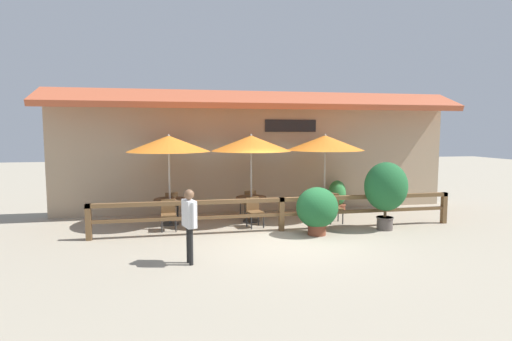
{
  "coord_description": "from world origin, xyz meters",
  "views": [
    {
      "loc": [
        -2.81,
        -9.67,
        2.8
      ],
      "look_at": [
        -0.65,
        1.47,
        1.69
      ],
      "focal_mm": 28.0,
      "sensor_mm": 36.0,
      "label": 1
    }
  ],
  "objects_px": {
    "patio_umbrella_near": "(169,144)",
    "dining_table_middle": "(251,202)",
    "pedestrian": "(189,216)",
    "chair_far_wallside": "(317,199)",
    "dining_table_far": "(324,199)",
    "chair_middle_wallside": "(249,202)",
    "patio_umbrella_far": "(325,143)",
    "potted_plant_entrance_palm": "(337,196)",
    "potted_plant_corner_fern": "(317,209)",
    "chair_middle_streetside": "(254,210)",
    "potted_plant_broad_leaf": "(386,188)",
    "dining_table_near": "(170,204)",
    "patio_umbrella_middle": "(251,143)",
    "chair_far_streetside": "(334,207)",
    "chair_near_streetside": "(168,213)",
    "chair_near_wallside": "(172,204)"
  },
  "relations": [
    {
      "from": "chair_far_wallside",
      "to": "potted_plant_entrance_palm",
      "type": "bearing_deg",
      "value": -155.6
    },
    {
      "from": "chair_far_streetside",
      "to": "pedestrian",
      "type": "relative_size",
      "value": 0.55
    },
    {
      "from": "chair_middle_streetside",
      "to": "dining_table_middle",
      "type": "bearing_deg",
      "value": 74.84
    },
    {
      "from": "patio_umbrella_near",
      "to": "chair_far_streetside",
      "type": "relative_size",
      "value": 3.1
    },
    {
      "from": "chair_middle_streetside",
      "to": "chair_far_wallside",
      "type": "xyz_separation_m",
      "value": [
        2.47,
        1.52,
        0.0
      ]
    },
    {
      "from": "chair_far_wallside",
      "to": "potted_plant_broad_leaf",
      "type": "distance_m",
      "value": 2.89
    },
    {
      "from": "dining_table_middle",
      "to": "chair_middle_streetside",
      "type": "relative_size",
      "value": 1.09
    },
    {
      "from": "pedestrian",
      "to": "patio_umbrella_middle",
      "type": "bearing_deg",
      "value": 133.84
    },
    {
      "from": "potted_plant_corner_fern",
      "to": "dining_table_middle",
      "type": "bearing_deg",
      "value": 127.17
    },
    {
      "from": "dining_table_middle",
      "to": "potted_plant_corner_fern",
      "type": "distance_m",
      "value": 2.43
    },
    {
      "from": "chair_near_wallside",
      "to": "patio_umbrella_middle",
      "type": "distance_m",
      "value": 3.23
    },
    {
      "from": "patio_umbrella_far",
      "to": "potted_plant_entrance_palm",
      "type": "relative_size",
      "value": 2.53
    },
    {
      "from": "chair_far_streetside",
      "to": "dining_table_middle",
      "type": "bearing_deg",
      "value": 166.85
    },
    {
      "from": "chair_middle_streetside",
      "to": "chair_far_streetside",
      "type": "relative_size",
      "value": 1.0
    },
    {
      "from": "patio_umbrella_near",
      "to": "dining_table_middle",
      "type": "height_order",
      "value": "patio_umbrella_near"
    },
    {
      "from": "patio_umbrella_middle",
      "to": "dining_table_far",
      "type": "xyz_separation_m",
      "value": [
        2.43,
        0.08,
        -1.82
      ]
    },
    {
      "from": "chair_far_wallside",
      "to": "potted_plant_broad_leaf",
      "type": "relative_size",
      "value": 0.45
    },
    {
      "from": "chair_near_wallside",
      "to": "patio_umbrella_far",
      "type": "height_order",
      "value": "patio_umbrella_far"
    },
    {
      "from": "dining_table_far",
      "to": "potted_plant_corner_fern",
      "type": "relative_size",
      "value": 0.73
    },
    {
      "from": "chair_near_wallside",
      "to": "chair_near_streetside",
      "type": "bearing_deg",
      "value": 84.68
    },
    {
      "from": "patio_umbrella_far",
      "to": "potted_plant_corner_fern",
      "type": "distance_m",
      "value": 2.82
    },
    {
      "from": "chair_near_streetside",
      "to": "potted_plant_broad_leaf",
      "type": "relative_size",
      "value": 0.45
    },
    {
      "from": "patio_umbrella_near",
      "to": "pedestrian",
      "type": "distance_m",
      "value": 4.08
    },
    {
      "from": "chair_near_streetside",
      "to": "dining_table_far",
      "type": "height_order",
      "value": "chair_near_streetside"
    },
    {
      "from": "chair_middle_streetside",
      "to": "patio_umbrella_far",
      "type": "distance_m",
      "value": 3.24
    },
    {
      "from": "dining_table_near",
      "to": "chair_middle_wallside",
      "type": "bearing_deg",
      "value": 14.17
    },
    {
      "from": "chair_far_streetside",
      "to": "chair_middle_streetside",
      "type": "bearing_deg",
      "value": -176.82
    },
    {
      "from": "chair_middle_wallside",
      "to": "potted_plant_entrance_palm",
      "type": "relative_size",
      "value": 0.82
    },
    {
      "from": "dining_table_far",
      "to": "potted_plant_corner_fern",
      "type": "height_order",
      "value": "potted_plant_corner_fern"
    },
    {
      "from": "potted_plant_corner_fern",
      "to": "pedestrian",
      "type": "distance_m",
      "value": 3.91
    },
    {
      "from": "chair_near_streetside",
      "to": "dining_table_middle",
      "type": "xyz_separation_m",
      "value": [
        2.51,
        0.65,
        0.13
      ]
    },
    {
      "from": "patio_umbrella_middle",
      "to": "chair_far_streetside",
      "type": "distance_m",
      "value": 3.21
    },
    {
      "from": "chair_far_streetside",
      "to": "potted_plant_corner_fern",
      "type": "xyz_separation_m",
      "value": [
        -1.01,
        -1.3,
        0.22
      ]
    },
    {
      "from": "chair_far_streetside",
      "to": "chair_far_wallside",
      "type": "distance_m",
      "value": 1.43
    },
    {
      "from": "patio_umbrella_near",
      "to": "chair_near_streetside",
      "type": "bearing_deg",
      "value": -92.34
    },
    {
      "from": "dining_table_near",
      "to": "patio_umbrella_far",
      "type": "height_order",
      "value": "patio_umbrella_far"
    },
    {
      "from": "dining_table_far",
      "to": "potted_plant_entrance_palm",
      "type": "height_order",
      "value": "potted_plant_entrance_palm"
    },
    {
      "from": "chair_near_wallside",
      "to": "pedestrian",
      "type": "relative_size",
      "value": 0.55
    },
    {
      "from": "patio_umbrella_far",
      "to": "chair_far_streetside",
      "type": "height_order",
      "value": "patio_umbrella_far"
    },
    {
      "from": "patio_umbrella_far",
      "to": "potted_plant_broad_leaf",
      "type": "relative_size",
      "value": 1.4
    },
    {
      "from": "pedestrian",
      "to": "dining_table_middle",
      "type": "bearing_deg",
      "value": 133.84
    },
    {
      "from": "patio_umbrella_far",
      "to": "potted_plant_broad_leaf",
      "type": "distance_m",
      "value": 2.49
    },
    {
      "from": "patio_umbrella_middle",
      "to": "pedestrian",
      "type": "height_order",
      "value": "patio_umbrella_middle"
    },
    {
      "from": "chair_near_wallside",
      "to": "chair_far_streetside",
      "type": "distance_m",
      "value": 5.13
    },
    {
      "from": "dining_table_far",
      "to": "dining_table_near",
      "type": "bearing_deg",
      "value": 179.96
    },
    {
      "from": "dining_table_near",
      "to": "potted_plant_broad_leaf",
      "type": "height_order",
      "value": "potted_plant_broad_leaf"
    },
    {
      "from": "chair_middle_streetside",
      "to": "potted_plant_corner_fern",
      "type": "xyz_separation_m",
      "value": [
        1.51,
        -1.21,
        0.22
      ]
    },
    {
      "from": "dining_table_far",
      "to": "chair_middle_wallside",
      "type": "bearing_deg",
      "value": 164.91
    },
    {
      "from": "chair_middle_streetside",
      "to": "dining_table_far",
      "type": "distance_m",
      "value": 2.6
    },
    {
      "from": "chair_far_wallside",
      "to": "pedestrian",
      "type": "distance_m",
      "value": 6.34
    }
  ]
}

